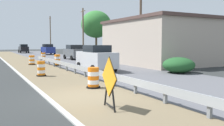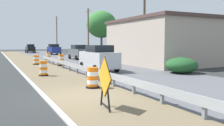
{
  "view_description": "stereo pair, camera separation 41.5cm",
  "coord_description": "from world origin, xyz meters",
  "px_view_note": "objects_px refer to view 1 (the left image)",
  "views": [
    {
      "loc": [
        -3.56,
        -9.64,
        2.3
      ],
      "look_at": [
        2.66,
        2.03,
        1.2
      ],
      "focal_mm": 38.76,
      "sensor_mm": 36.0,
      "label": 1
    },
    {
      "loc": [
        -3.19,
        -9.83,
        2.3
      ],
      "look_at": [
        2.66,
        2.03,
        1.2
      ],
      "focal_mm": 38.76,
      "sensor_mm": 36.0,
      "label": 2
    }
  ],
  "objects_px": {
    "traffic_barrel_close": "(41,69)",
    "car_mid_far_lane": "(75,52)",
    "car_lead_near_lane": "(96,58)",
    "car_lead_far_lane": "(23,49)",
    "traffic_barrel_nearest": "(93,79)",
    "utility_pole_far": "(50,34)",
    "traffic_barrel_farthest": "(43,57)",
    "traffic_barrel_mid": "(58,61)",
    "utility_pole_mid": "(83,32)",
    "traffic_barrel_farther": "(32,61)",
    "warning_sign_diamond": "(109,80)",
    "utility_pole_near": "(141,26)",
    "traffic_barrel_far": "(57,60)",
    "car_trailing_near_lane": "(48,49)"
  },
  "relations": [
    {
      "from": "warning_sign_diamond",
      "to": "traffic_barrel_farther",
      "type": "distance_m",
      "value": 18.93
    },
    {
      "from": "car_trailing_near_lane",
      "to": "car_mid_far_lane",
      "type": "xyz_separation_m",
      "value": [
        0.03,
        -15.56,
        -0.02
      ]
    },
    {
      "from": "car_lead_near_lane",
      "to": "traffic_barrel_mid",
      "type": "bearing_deg",
      "value": 15.46
    },
    {
      "from": "warning_sign_diamond",
      "to": "traffic_barrel_nearest",
      "type": "distance_m",
      "value": 4.04
    },
    {
      "from": "traffic_barrel_far",
      "to": "car_trailing_near_lane",
      "type": "bearing_deg",
      "value": 79.05
    },
    {
      "from": "utility_pole_mid",
      "to": "warning_sign_diamond",
      "type": "bearing_deg",
      "value": -109.67
    },
    {
      "from": "traffic_barrel_close",
      "to": "car_mid_far_lane",
      "type": "relative_size",
      "value": 0.24
    },
    {
      "from": "car_mid_far_lane",
      "to": "utility_pole_mid",
      "type": "relative_size",
      "value": 0.54
    },
    {
      "from": "utility_pole_near",
      "to": "utility_pole_mid",
      "type": "xyz_separation_m",
      "value": [
        0.32,
        16.74,
        0.06
      ]
    },
    {
      "from": "traffic_barrel_nearest",
      "to": "traffic_barrel_farthest",
      "type": "xyz_separation_m",
      "value": [
        2.25,
        21.94,
        -0.03
      ]
    },
    {
      "from": "traffic_barrel_mid",
      "to": "traffic_barrel_farther",
      "type": "height_order",
      "value": "traffic_barrel_mid"
    },
    {
      "from": "traffic_barrel_close",
      "to": "traffic_barrel_farther",
      "type": "xyz_separation_m",
      "value": [
        0.97,
        9.31,
        -0.03
      ]
    },
    {
      "from": "warning_sign_diamond",
      "to": "traffic_barrel_close",
      "type": "relative_size",
      "value": 1.77
    },
    {
      "from": "traffic_barrel_farthest",
      "to": "car_lead_near_lane",
      "type": "height_order",
      "value": "car_lead_near_lane"
    },
    {
      "from": "traffic_barrel_farther",
      "to": "car_lead_far_lane",
      "type": "relative_size",
      "value": 0.21
    },
    {
      "from": "warning_sign_diamond",
      "to": "utility_pole_far",
      "type": "bearing_deg",
      "value": -94.46
    },
    {
      "from": "traffic_barrel_farther",
      "to": "utility_pole_mid",
      "type": "height_order",
      "value": "utility_pole_mid"
    },
    {
      "from": "traffic_barrel_mid",
      "to": "utility_pole_mid",
      "type": "distance_m",
      "value": 15.64
    },
    {
      "from": "traffic_barrel_close",
      "to": "car_lead_near_lane",
      "type": "distance_m",
      "value": 4.9
    },
    {
      "from": "traffic_barrel_nearest",
      "to": "traffic_barrel_mid",
      "type": "bearing_deg",
      "value": 82.48
    },
    {
      "from": "utility_pole_near",
      "to": "utility_pole_far",
      "type": "distance_m",
      "value": 38.64
    },
    {
      "from": "traffic_barrel_close",
      "to": "car_lead_far_lane",
      "type": "relative_size",
      "value": 0.22
    },
    {
      "from": "traffic_barrel_close",
      "to": "traffic_barrel_nearest",
      "type": "bearing_deg",
      "value": -76.18
    },
    {
      "from": "traffic_barrel_farther",
      "to": "car_lead_near_lane",
      "type": "xyz_separation_m",
      "value": [
        3.75,
        -8.08,
        0.61
      ]
    },
    {
      "from": "traffic_barrel_close",
      "to": "utility_pole_near",
      "type": "distance_m",
      "value": 11.73
    },
    {
      "from": "traffic_barrel_farther",
      "to": "utility_pole_mid",
      "type": "distance_m",
      "value": 15.19
    },
    {
      "from": "car_lead_near_lane",
      "to": "traffic_barrel_nearest",
      "type": "bearing_deg",
      "value": 154.9
    },
    {
      "from": "traffic_barrel_nearest",
      "to": "car_lead_near_lane",
      "type": "xyz_separation_m",
      "value": [
        3.3,
        6.97,
        0.58
      ]
    },
    {
      "from": "traffic_barrel_farthest",
      "to": "utility_pole_far",
      "type": "bearing_deg",
      "value": 74.1
    },
    {
      "from": "warning_sign_diamond",
      "to": "utility_pole_near",
      "type": "height_order",
      "value": "utility_pole_near"
    },
    {
      "from": "traffic_barrel_farthest",
      "to": "utility_pole_mid",
      "type": "distance_m",
      "value": 9.08
    },
    {
      "from": "traffic_barrel_nearest",
      "to": "utility_pole_far",
      "type": "xyz_separation_m",
      "value": [
        9.61,
        47.79,
        4.05
      ]
    },
    {
      "from": "traffic_barrel_farthest",
      "to": "utility_pole_far",
      "type": "distance_m",
      "value": 27.19
    },
    {
      "from": "traffic_barrel_farther",
      "to": "utility_pole_near",
      "type": "relative_size",
      "value": 0.13
    },
    {
      "from": "car_trailing_near_lane",
      "to": "utility_pole_near",
      "type": "height_order",
      "value": "utility_pole_near"
    },
    {
      "from": "traffic_barrel_close",
      "to": "utility_pole_far",
      "type": "height_order",
      "value": "utility_pole_far"
    },
    {
      "from": "car_lead_far_lane",
      "to": "traffic_barrel_mid",
      "type": "bearing_deg",
      "value": 177.73
    },
    {
      "from": "car_lead_near_lane",
      "to": "car_lead_far_lane",
      "type": "distance_m",
      "value": 40.53
    },
    {
      "from": "traffic_barrel_farther",
      "to": "traffic_barrel_close",
      "type": "bearing_deg",
      "value": -95.92
    },
    {
      "from": "utility_pole_near",
      "to": "utility_pole_mid",
      "type": "height_order",
      "value": "utility_pole_mid"
    },
    {
      "from": "car_lead_near_lane",
      "to": "utility_pole_far",
      "type": "distance_m",
      "value": 41.44
    },
    {
      "from": "utility_pole_mid",
      "to": "car_lead_near_lane",
      "type": "bearing_deg",
      "value": -108.28
    },
    {
      "from": "warning_sign_diamond",
      "to": "traffic_barrel_close",
      "type": "bearing_deg",
      "value": -80.8
    },
    {
      "from": "traffic_barrel_farther",
      "to": "utility_pole_mid",
      "type": "relative_size",
      "value": 0.13
    },
    {
      "from": "car_lead_near_lane",
      "to": "utility_pole_far",
      "type": "relative_size",
      "value": 0.54
    },
    {
      "from": "traffic_barrel_farther",
      "to": "utility_pole_near",
      "type": "xyz_separation_m",
      "value": [
        9.68,
        -5.91,
        3.6
      ]
    },
    {
      "from": "utility_pole_far",
      "to": "traffic_barrel_mid",
      "type": "bearing_deg",
      "value": -102.76
    },
    {
      "from": "car_mid_far_lane",
      "to": "traffic_barrel_farthest",
      "type": "bearing_deg",
      "value": -103.98
    },
    {
      "from": "traffic_barrel_nearest",
      "to": "traffic_barrel_far",
      "type": "xyz_separation_m",
      "value": [
        2.03,
        14.43,
        -0.01
      ]
    },
    {
      "from": "car_trailing_near_lane",
      "to": "car_lead_far_lane",
      "type": "xyz_separation_m",
      "value": [
        -3.05,
        10.87,
        -0.03
      ]
    }
  ]
}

